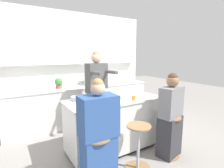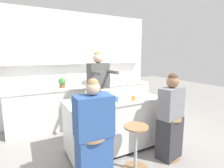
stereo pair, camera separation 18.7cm
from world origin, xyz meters
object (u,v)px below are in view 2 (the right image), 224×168
Objects in this scene: coffee_cup_near at (116,99)px; bar_stool_rightmost at (169,137)px; cooking_pot at (107,93)px; bar_stool_leftmost at (92,160)px; person_seated_near at (170,120)px; banana_bunch at (93,104)px; kitchen_island at (114,124)px; person_cooking at (99,94)px; fruit_bowl at (76,98)px; coffee_cup_far at (133,98)px; person_wrapped_blanket at (94,137)px; bar_stool_center at (136,147)px; potted_plant at (62,82)px; microwave at (99,79)px.

bar_stool_rightmost is at bearing -34.65° from coffee_cup_near.
bar_stool_leftmost is at bearing -126.98° from cooking_pot.
person_seated_near is 10.34× the size of banana_bunch.
kitchen_island is at bearing 135.95° from bar_stool_rightmost.
person_cooking is 9.24× the size of fruit_bowl.
coffee_cup_far is at bearing -4.73° from banana_bunch.
kitchen_island is 0.79m from person_cooking.
coffee_cup_near is at bearing 162.26° from coffee_cup_far.
fruit_bowl is at bearing 132.66° from person_seated_near.
person_wrapped_blanket is (-1.31, -0.00, 0.30)m from bar_stool_rightmost.
person_seated_near is at bearing -43.93° from kitchen_island.
potted_plant reaches higher than bar_stool_center.
coffee_cup_near reaches higher than fruit_bowl.
banana_bunch is at bearing -175.88° from coffee_cup_near.
potted_plant is (0.04, 1.24, 0.09)m from fruit_bowl.
kitchen_island is 0.94m from bar_stool_rightmost.
person_seated_near is at bearing 0.72° from bar_stool_center.
banana_bunch is (0.17, 0.46, 0.28)m from person_wrapped_blanket.
potted_plant is (0.12, 2.12, 0.69)m from bar_stool_leftmost.
person_seated_near is at bearing -34.93° from fruit_bowl.
bar_stool_rightmost is at bearing -81.56° from microwave.
person_seated_near is (1.32, 0.00, -0.02)m from person_wrapped_blanket.
fruit_bowl is 0.67m from coffee_cup_near.
person_wrapped_blanket is at bearing 8.91° from bar_stool_leftmost.
cooking_pot is at bearing 53.02° from bar_stool_leftmost.
coffee_cup_near is at bearing 4.12° from banana_bunch.
kitchen_island is 14.21× the size of coffee_cup_near.
bar_stool_leftmost is 0.49× the size of person_wrapped_blanket.
kitchen_island is 0.52m from coffee_cup_near.
potted_plant is at bearing 107.63° from person_seated_near.
banana_bunch is (-1.14, 0.46, 0.59)m from bar_stool_rightmost.
person_cooking is 0.95m from coffee_cup_far.
fruit_bowl is at bearing -149.21° from person_cooking.
cooking_pot is 1.40m from potted_plant.
person_cooking is (0.01, 0.68, 0.41)m from kitchen_island.
bar_stool_rightmost is 5.03× the size of banana_bunch.
bar_stool_leftmost is 2.10× the size of cooking_pot.
cooking_pot is 2.39× the size of banana_bunch.
person_cooking is 0.98m from potted_plant.
cooking_pot is at bearing 93.71° from bar_stool_center.
banana_bunch is (-0.48, -0.86, 0.07)m from person_cooking.
person_seated_near reaches higher than bar_stool_leftmost.
coffee_cup_far is at bearing 60.43° from bar_stool_center.
bar_stool_rightmost is 1.26m from cooking_pot.
person_wrapped_blanket reaches higher than banana_bunch.
person_wrapped_blanket is 1.01m from coffee_cup_far.
fruit_bowl reaches higher than bar_stool_leftmost.
microwave is at bearing 72.13° from cooking_pot.
kitchen_island is at bearing 74.83° from coffee_cup_near.
coffee_cup_far is (0.29, -0.41, -0.03)m from cooking_pot.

